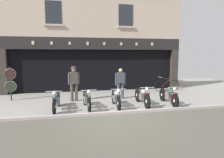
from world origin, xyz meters
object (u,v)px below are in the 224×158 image
(motorcycle_center_left, at_px, (87,99))
(salesman_left, at_px, (74,82))
(leaning_bicycle, at_px, (167,85))
(motorcycle_left, at_px, (56,100))
(shopkeeper_center, at_px, (120,82))
(tyre_sign_pole, at_px, (10,81))
(advert_board_near, at_px, (123,63))
(motorcycle_center, at_px, (116,98))
(motorcycle_center_right, at_px, (142,96))
(motorcycle_right, at_px, (169,95))

(motorcycle_center_left, height_order, salesman_left, salesman_left)
(leaning_bicycle, bearing_deg, motorcycle_center_left, 115.19)
(motorcycle_left, relative_size, motorcycle_center_left, 1.01)
(motorcycle_left, xyz_separation_m, motorcycle_center_left, (1.26, -0.03, 0.00))
(shopkeeper_center, distance_m, tyre_sign_pole, 5.51)
(motorcycle_left, height_order, advert_board_near, advert_board_near)
(salesman_left, height_order, leaning_bicycle, salesman_left)
(motorcycle_center, bearing_deg, salesman_left, -39.39)
(tyre_sign_pole, bearing_deg, motorcycle_left, -45.16)
(motorcycle_center_left, distance_m, motorcycle_center_right, 2.51)
(motorcycle_left, xyz_separation_m, tyre_sign_pole, (-2.31, 2.32, 0.58))
(motorcycle_center_left, xyz_separation_m, shopkeeper_center, (1.90, 1.64, 0.44))
(motorcycle_center_left, xyz_separation_m, motorcycle_right, (3.77, -0.02, -0.00))
(motorcycle_center, xyz_separation_m, tyre_sign_pole, (-4.83, 2.38, 0.58))
(motorcycle_right, height_order, leaning_bicycle, leaning_bicycle)
(motorcycle_center, bearing_deg, tyre_sign_pole, -22.95)
(motorcycle_center_right, height_order, advert_board_near, advert_board_near)
(motorcycle_right, distance_m, tyre_sign_pole, 7.73)
(tyre_sign_pole, bearing_deg, motorcycle_center_right, -20.52)
(salesman_left, bearing_deg, leaning_bicycle, -173.78)
(shopkeeper_center, bearing_deg, leaning_bicycle, -155.76)
(motorcycle_center_right, bearing_deg, tyre_sign_pole, -17.69)
(motorcycle_left, height_order, motorcycle_right, motorcycle_left)
(motorcycle_left, relative_size, motorcycle_center_right, 0.97)
(motorcycle_right, height_order, advert_board_near, advert_board_near)
(motorcycle_center, height_order, advert_board_near, advert_board_near)
(motorcycle_center_left, height_order, advert_board_near, advert_board_near)
(motorcycle_center_left, relative_size, advert_board_near, 1.88)
(leaning_bicycle, bearing_deg, shopkeeper_center, 108.71)
(advert_board_near, relative_size, leaning_bicycle, 0.61)
(advert_board_near, bearing_deg, leaning_bicycle, -22.94)
(motorcycle_center_left, height_order, shopkeeper_center, shopkeeper_center)
(motorcycle_center_right, distance_m, advert_board_near, 4.43)
(motorcycle_left, relative_size, advert_board_near, 1.90)
(motorcycle_left, distance_m, motorcycle_center_right, 3.77)
(motorcycle_center, height_order, salesman_left, salesman_left)
(shopkeeper_center, bearing_deg, motorcycle_center_left, 40.60)
(motorcycle_center, xyz_separation_m, motorcycle_center_right, (1.25, 0.11, 0.01))
(advert_board_near, height_order, leaning_bicycle, advert_board_near)
(motorcycle_center_left, distance_m, motorcycle_right, 3.77)
(motorcycle_left, bearing_deg, tyre_sign_pole, -41.30)
(shopkeeper_center, relative_size, leaning_bicycle, 0.90)
(motorcycle_center, relative_size, salesman_left, 1.14)
(motorcycle_center_left, height_order, leaning_bicycle, leaning_bicycle)
(motorcycle_left, xyz_separation_m, motorcycle_center_right, (3.77, 0.05, 0.01))
(motorcycle_left, xyz_separation_m, shopkeeper_center, (3.15, 1.61, 0.45))
(motorcycle_center, bearing_deg, motorcycle_left, 1.93)
(motorcycle_center_right, height_order, leaning_bicycle, motorcycle_center_right)
(motorcycle_center_right, xyz_separation_m, salesman_left, (-3.00, 1.51, 0.52))
(tyre_sign_pole, relative_size, advert_board_near, 1.60)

